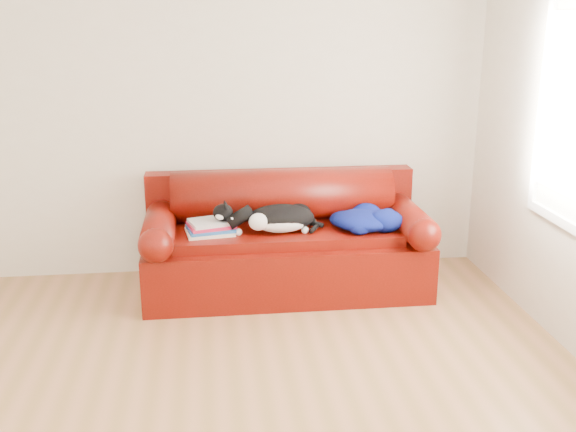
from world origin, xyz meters
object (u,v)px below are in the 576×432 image
object	(u,v)px
book_stack	(211,227)
blanket	(365,219)
sofa_base	(286,259)
cat	(280,219)

from	to	relation	value
book_stack	blanket	size ratio (longest dim) A/B	0.69
blanket	book_stack	bearing A→B (deg)	179.38
sofa_base	cat	xyz separation A→B (m)	(-0.05, -0.12, 0.36)
book_stack	blanket	xyz separation A→B (m)	(1.14, -0.01, 0.02)
sofa_base	cat	distance (m)	0.38
cat	blanket	bearing A→B (deg)	-17.46
cat	blanket	size ratio (longest dim) A/B	1.33
cat	blanket	world-z (taller)	cat
sofa_base	cat	world-z (taller)	cat
book_stack	cat	bearing A→B (deg)	-2.71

